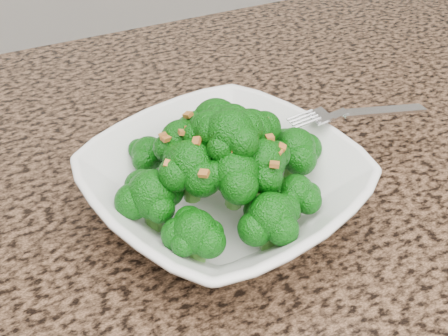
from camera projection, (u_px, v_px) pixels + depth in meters
name	position (u px, v px, depth m)	size (l,w,h in m)	color
bowl	(224.00, 187.00, 0.50)	(0.23, 0.23, 0.06)	white
broccoli_pile	(224.00, 126.00, 0.46)	(0.21, 0.21, 0.07)	#0B5B0A
garlic_topping	(224.00, 83.00, 0.44)	(0.12, 0.12, 0.01)	#B56D2C
fork	(340.00, 114.00, 0.53)	(0.18, 0.03, 0.01)	silver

